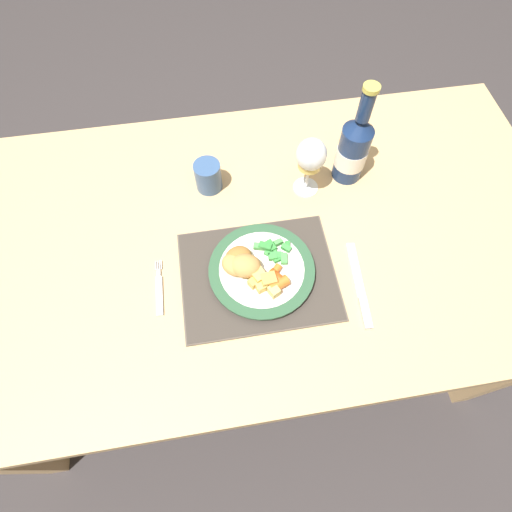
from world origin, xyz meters
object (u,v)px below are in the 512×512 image
Objects in this scene: fork at (159,291)px; bottle at (353,148)px; wine_glass at (311,157)px; drinking_cup at (208,176)px; dinner_plate at (262,270)px; table_knife at (361,292)px; dining_table at (248,252)px.

bottle is at bearing 27.62° from fork.
wine_glass is 2.09× the size of drinking_cup.
fork is at bearing -177.90° from dinner_plate.
bottle is at bearing 80.34° from table_knife.
dinner_plate is at bearing -136.57° from bottle.
dining_table is 6.66× the size of dinner_plate.
drinking_cup is (-0.29, 0.34, 0.04)m from table_knife.
table_knife is 0.32m from wine_glass.
fork is 0.64× the size of table_knife.
table_knife is 0.45m from drinking_cup.
wine_glass is (0.15, 0.22, 0.09)m from dinner_plate.
fork is 0.30m from drinking_cup.
fork is at bearing -148.86° from wine_glass.
drinking_cup is (-0.09, 0.26, 0.02)m from dinner_plate.
bottle reaches higher than dining_table.
drinking_cup is at bearing 114.92° from dining_table.
bottle is (0.48, 0.25, 0.09)m from fork.
dinner_plate is 0.23m from fork.
table_knife is 2.69× the size of drinking_cup.
dinner_plate is 1.77× the size of fork.
table_knife is at bearing -20.92° from dinner_plate.
dinner_plate is 0.28m from wine_glass.
table_knife is 1.29× the size of wine_glass.
dinner_plate is at bearing -81.40° from dining_table.
dinner_plate is 3.04× the size of drinking_cup.
drinking_cup is (0.14, 0.27, 0.04)m from fork.
drinking_cup is at bearing 63.04° from fork.
dining_table is 0.15m from dinner_plate.
drinking_cup is at bearing 177.35° from bottle.
fork is 0.45m from wine_glass.
bottle is (0.26, 0.24, 0.08)m from dinner_plate.
dining_table is 0.21m from drinking_cup.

